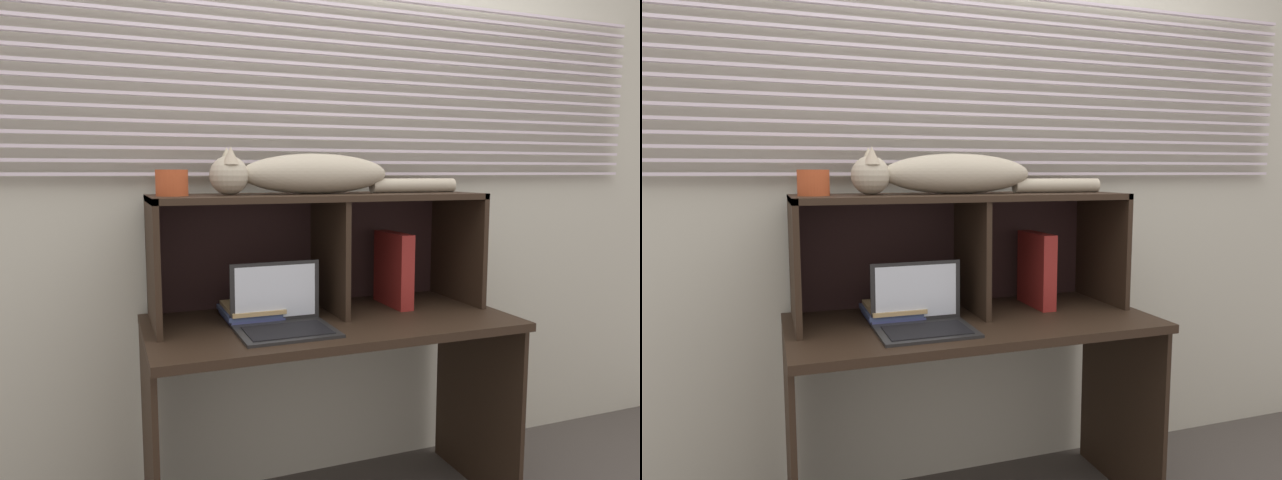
{
  "view_description": "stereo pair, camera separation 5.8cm",
  "coord_description": "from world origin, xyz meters",
  "views": [
    {
      "loc": [
        -0.74,
        -1.63,
        1.27
      ],
      "look_at": [
        0.0,
        0.31,
        1.02
      ],
      "focal_mm": 32.01,
      "sensor_mm": 36.0,
      "label": 1
    },
    {
      "loc": [
        -0.68,
        -1.65,
        1.27
      ],
      "look_at": [
        0.0,
        0.31,
        1.02
      ],
      "focal_mm": 32.01,
      "sensor_mm": 36.0,
      "label": 2
    }
  ],
  "objects": [
    {
      "name": "back_panel_with_blinds",
      "position": [
        0.0,
        0.55,
        1.26
      ],
      "size": [
        4.4,
        0.08,
        2.5
      ],
      "color": "beige",
      "rests_on": "ground"
    },
    {
      "name": "cat",
      "position": [
        -0.04,
        0.31,
        1.26
      ],
      "size": [
        0.97,
        0.16,
        0.16
      ],
      "color": "#B5AB93",
      "rests_on": "hutch_shelf_unit"
    },
    {
      "name": "desk",
      "position": [
        0.0,
        0.2,
        0.59
      ],
      "size": [
        1.28,
        0.62,
        0.75
      ],
      "color": "black",
      "rests_on": "ground"
    },
    {
      "name": "small_basket",
      "position": [
        -0.52,
        0.31,
        1.23
      ],
      "size": [
        0.11,
        0.11,
        0.09
      ],
      "primitive_type": "cylinder",
      "color": "#B44925",
      "rests_on": "hutch_shelf_unit"
    },
    {
      "name": "binder_upright",
      "position": [
        0.31,
        0.31,
        0.89
      ],
      "size": [
        0.06,
        0.23,
        0.29
      ],
      "primitive_type": "cube",
      "color": "maroon",
      "rests_on": "desk"
    },
    {
      "name": "book_stack",
      "position": [
        -0.26,
        0.32,
        0.77
      ],
      "size": [
        0.2,
        0.24,
        0.05
      ],
      "color": "#3F4883",
      "rests_on": "desk"
    },
    {
      "name": "laptop",
      "position": [
        -0.2,
        0.13,
        0.79
      ],
      "size": [
        0.31,
        0.25,
        0.21
      ],
      "color": "black",
      "rests_on": "desk"
    },
    {
      "name": "hutch_shelf_unit",
      "position": [
        0.0,
        0.35,
        1.05
      ],
      "size": [
        1.21,
        0.37,
        0.44
      ],
      "color": "black",
      "rests_on": "desk"
    }
  ]
}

